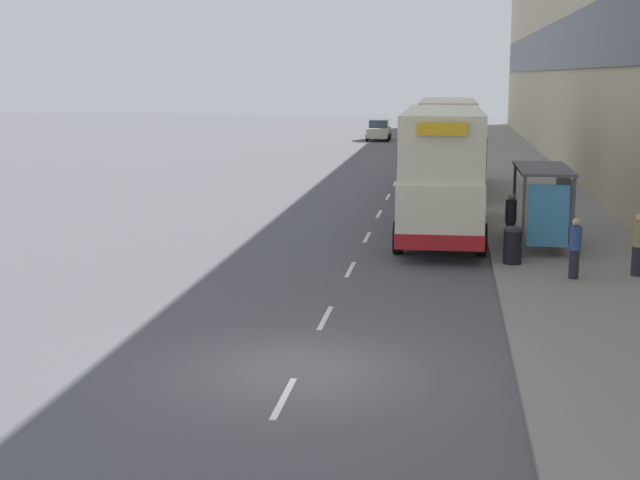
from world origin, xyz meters
The scene contains 21 objects.
ground_plane centered at (0.00, 0.00, 0.00)m, with size 220.00×220.00×0.00m, color #515156.
pavement centered at (6.50, 38.50, 0.07)m, with size 5.00×93.00×0.14m.
terrace_facade centered at (10.49, 38.50, 8.00)m, with size 3.10×93.00×16.02m.
lane_mark_0 centered at (0.00, -1.54, 0.01)m, with size 0.12×2.00×0.01m.
lane_mark_1 centered at (0.00, 3.63, 0.01)m, with size 0.12×2.00×0.01m.
lane_mark_2 centered at (0.00, 8.80, 0.01)m, with size 0.12×2.00×0.01m.
lane_mark_3 centered at (0.00, 13.97, 0.01)m, with size 0.12×2.00×0.01m.
lane_mark_4 centered at (0.00, 19.13, 0.01)m, with size 0.12×2.00×0.01m.
lane_mark_5 centered at (0.00, 24.30, 0.01)m, with size 0.12×2.00×0.01m.
lane_mark_6 centered at (0.00, 29.47, 0.01)m, with size 0.12×2.00×0.01m.
bus_shelter centered at (5.77, 12.23, 1.88)m, with size 1.60×4.20×2.48m.
double_decker_bus_near centered at (2.47, 14.48, 2.28)m, with size 2.85×10.11×4.30m.
double_decker_bus_ahead centered at (2.59, 26.53, 2.28)m, with size 2.85×10.27×4.30m.
car_0 centered at (1.84, 51.82, 0.83)m, with size 1.99×4.47×1.67m.
car_1 centered at (-3.23, 59.76, 0.86)m, with size 1.95×3.92×1.74m.
car_2 centered at (2.31, 58.05, 0.88)m, with size 1.96×4.54×1.80m.
car_3 centered at (2.13, 68.74, 0.84)m, with size 1.92×4.41×1.70m.
pedestrian_at_shelter centered at (6.03, 7.95, 0.97)m, with size 0.32×0.32×1.61m.
pedestrian_1 centered at (7.74, 8.54, 1.00)m, with size 0.33×0.33×1.68m.
pedestrian_2 centered at (4.63, 11.94, 1.03)m, with size 0.35×0.35×1.74m.
litter_bin centered at (4.55, 9.65, 0.67)m, with size 0.55×0.55×1.05m.
Camera 1 is at (2.68, -15.74, 5.43)m, focal length 50.00 mm.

